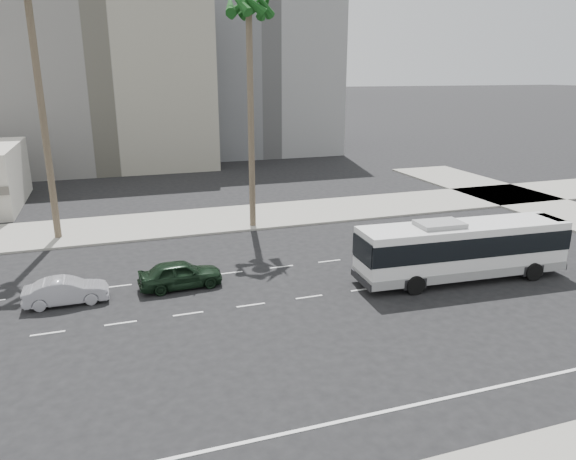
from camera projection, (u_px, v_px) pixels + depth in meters
name	position (u px, v px, depth m)	size (l,w,h in m)	color
ground	(363.00, 290.00, 27.37)	(700.00, 700.00, 0.00)	black
sidewalk_north	(274.00, 215.00, 41.42)	(120.00, 7.00, 0.15)	gray
midrise_beige_west	(101.00, 87.00, 61.96)	(24.00, 18.00, 18.00)	slate
midrise_gray_center	(251.00, 55.00, 73.30)	(20.00, 20.00, 26.00)	slate
civic_tower	(118.00, 7.00, 242.56)	(42.00, 42.00, 129.00)	silver
highrise_right	(228.00, 16.00, 239.91)	(26.00, 26.00, 70.00)	#50555F
highrise_far	(263.00, 33.00, 276.24)	(22.00, 22.00, 60.00)	#50555F
city_bus	(462.00, 248.00, 28.34)	(11.66, 3.22, 3.31)	silver
car_a	(180.00, 274.00, 27.48)	(4.27, 1.72, 1.46)	black
car_b	(66.00, 291.00, 25.59)	(3.87, 1.35, 1.28)	#9F9EA6
palm_near	(249.00, 12.00, 34.24)	(4.75, 4.75, 16.00)	brown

